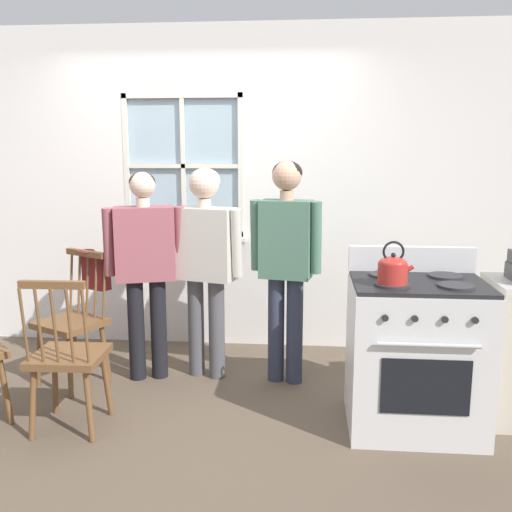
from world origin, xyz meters
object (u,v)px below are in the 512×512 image
(person_adult_right, at_px, (286,251))
(handbag, at_px, (96,271))
(stove, at_px, (415,353))
(potted_plant, at_px, (212,230))
(person_teen_center, at_px, (205,250))
(chair_center_cluster, at_px, (67,358))
(chair_by_window, at_px, (73,323))
(person_elderly_left, at_px, (145,257))
(kettle, at_px, (393,269))

(person_adult_right, distance_m, handbag, 1.43)
(stove, height_order, potted_plant, potted_plant)
(person_teen_center, xyz_separation_m, handbag, (-0.83, -0.01, -0.17))
(chair_center_cluster, xyz_separation_m, person_teen_center, (0.69, 0.90, 0.51))
(handbag, bearing_deg, person_teen_center, 1.01)
(chair_by_window, bearing_deg, stove, 17.11)
(person_adult_right, xyz_separation_m, stove, (0.82, -0.63, -0.51))
(chair_by_window, xyz_separation_m, person_adult_right, (1.53, 0.17, 0.53))
(chair_center_cluster, relative_size, person_teen_center, 0.62)
(person_adult_right, relative_size, potted_plant, 7.11)
(stove, xyz_separation_m, potted_plant, (-1.47, 1.35, 0.55))
(person_elderly_left, xyz_separation_m, kettle, (1.66, -0.73, 0.10))
(person_elderly_left, bearing_deg, person_teen_center, -6.76)
(chair_by_window, distance_m, potted_plant, 1.37)
(person_elderly_left, xyz_separation_m, person_teen_center, (0.43, 0.08, 0.04))
(chair_by_window, xyz_separation_m, kettle, (2.17, -0.59, 0.57))
(person_teen_center, distance_m, potted_plant, 0.67)
(stove, bearing_deg, handbag, 163.46)
(chair_center_cluster, height_order, person_adult_right, person_adult_right)
(chair_center_cluster, distance_m, handbag, 0.96)
(person_adult_right, bearing_deg, person_elderly_left, -167.90)
(person_adult_right, distance_m, potted_plant, 0.97)
(stove, bearing_deg, chair_by_window, 168.98)
(person_teen_center, relative_size, handbag, 5.09)
(stove, bearing_deg, person_teen_center, 154.29)
(handbag, bearing_deg, kettle, -21.13)
(person_elderly_left, height_order, kettle, person_elderly_left)
(stove, distance_m, kettle, 0.59)
(person_teen_center, bearing_deg, person_elderly_left, -153.80)
(person_elderly_left, distance_m, person_teen_center, 0.44)
(chair_center_cluster, height_order, stove, stove)
(person_teen_center, xyz_separation_m, stove, (1.41, -0.68, -0.49))
(person_teen_center, xyz_separation_m, potted_plant, (-0.06, 0.67, 0.06))
(chair_by_window, relative_size, person_adult_right, 0.60)
(kettle, bearing_deg, handbag, 158.87)
(person_teen_center, bearing_deg, kettle, -17.67)
(chair_center_cluster, bearing_deg, handbag, -82.26)
(chair_by_window, bearing_deg, person_elderly_left, 43.71)
(chair_by_window, xyz_separation_m, chair_center_cluster, (0.25, -0.68, 0.00))
(chair_center_cluster, xyz_separation_m, handbag, (-0.14, 0.89, 0.34))
(chair_by_window, height_order, stove, stove)
(person_adult_right, relative_size, kettle, 6.54)
(kettle, height_order, handbag, kettle)
(stove, bearing_deg, kettle, -143.59)
(person_elderly_left, xyz_separation_m, stove, (1.84, -0.60, -0.45))
(potted_plant, bearing_deg, person_elderly_left, -116.18)
(person_adult_right, height_order, handbag, person_adult_right)
(kettle, xyz_separation_m, handbag, (-2.06, 0.80, -0.23))
(chair_by_window, relative_size, person_elderly_left, 0.63)
(person_elderly_left, xyz_separation_m, person_adult_right, (1.02, 0.03, 0.06))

